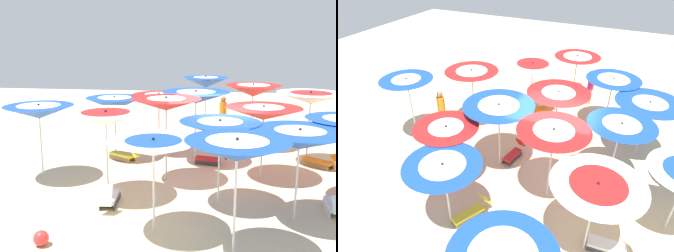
{
  "view_description": "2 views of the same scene",
  "coord_description": "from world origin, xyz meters",
  "views": [
    {
      "loc": [
        -0.25,
        12.04,
        4.27
      ],
      "look_at": [
        1.4,
        0.08,
        1.6
      ],
      "focal_mm": 44.38,
      "sensor_mm": 36.0,
      "label": 1
    },
    {
      "loc": [
        7.91,
        1.92,
        6.89
      ],
      "look_at": [
        0.28,
        -1.6,
        1.39
      ],
      "focal_mm": 31.61,
      "sensor_mm": 36.0,
      "label": 2
    }
  ],
  "objects": [
    {
      "name": "ground",
      "position": [
        0.0,
        0.0,
        -0.02
      ],
      "size": [
        38.67,
        38.67,
        0.04
      ],
      "primitive_type": "cube",
      "color": "beige"
    },
    {
      "name": "beach_umbrella_1",
      "position": [
        2.8,
        1.78,
        2.13
      ],
      "size": [
        2.15,
        2.15,
        2.37
      ],
      "color": "silver",
      "rests_on": "ground"
    },
    {
      "name": "beach_umbrella_4",
      "position": [
        3.53,
        -1.82,
        1.93
      ],
      "size": [
        2.0,
        2.0,
        2.2
      ],
      "color": "silver",
      "rests_on": "ground"
    },
    {
      "name": "beach_umbrella_5",
      "position": [
        1.42,
        0.34,
        2.3
      ],
      "size": [
        2.04,
        2.04,
        2.53
      ],
      "color": "silver",
      "rests_on": "ground"
    },
    {
      "name": "beach_umbrella_6",
      "position": [
        -0.16,
        1.97,
        2.01
      ],
      "size": [
        2.03,
        2.03,
        2.24
      ],
      "color": "silver",
      "rests_on": "ground"
    },
    {
      "name": "beach_umbrella_7",
      "position": [
        -1.95,
        2.66,
        1.95
      ],
      "size": [
        2.28,
        2.28,
        2.23
      ],
      "color": "silver",
      "rests_on": "ground"
    },
    {
      "name": "beach_umbrella_8",
      "position": [
        2.12,
        -2.68,
        1.96
      ],
      "size": [
        1.94,
        1.94,
        2.22
      ],
      "color": "silver",
      "rests_on": "ground"
    },
    {
      "name": "beach_umbrella_9",
      "position": [
        0.7,
        -1.65,
        2.22
      ],
      "size": [
        2.28,
        2.28,
        2.47
      ],
      "color": "silver",
      "rests_on": "ground"
    },
    {
      "name": "beach_umbrella_10",
      "position": [
        -1.41,
        -0.32,
        1.98
      ],
      "size": [
        2.27,
        2.27,
        2.23
      ],
      "color": "silver",
      "rests_on": "ground"
    },
    {
      "name": "beach_umbrella_11",
      "position": [
        -3.34,
        1.29,
        1.99
      ],
      "size": [
        2.09,
        2.09,
        2.26
      ],
      "color": "silver",
      "rests_on": "ground"
    },
    {
      "name": "beach_umbrella_12",
      "position": [
        0.56,
        -5.4,
        2.3
      ],
      "size": [
        1.91,
        1.91,
        2.58
      ],
      "color": "silver",
      "rests_on": "ground"
    },
    {
      "name": "beach_umbrella_13",
      "position": [
        -1.31,
        -3.8,
        2.2
      ],
      "size": [
        2.1,
        2.1,
        2.48
      ],
      "color": "silver",
      "rests_on": "ground"
    },
    {
      "name": "beach_umbrella_14",
      "position": [
        -3.05,
        -1.92,
        2.23
      ],
      "size": [
        2.23,
        2.23,
        2.47
      ],
      "color": "silver",
      "rests_on": "ground"
    },
    {
      "name": "beach_umbrella_15",
      "position": [
        -4.89,
        -0.48,
        2.13
      ],
      "size": [
        2.03,
        2.03,
        2.38
      ],
      "color": "silver",
      "rests_on": "ground"
    },
    {
      "name": "lounger_0",
      "position": [
        -3.42,
        -1.51,
        0.19
      ],
      "size": [
        1.18,
        1.11,
        0.55
      ],
      "rotation": [
        0.0,
        0.0,
        5.55
      ],
      "color": "olive",
      "rests_on": "ground"
    },
    {
      "name": "lounger_1",
      "position": [
        -5.79,
        -0.53,
        0.2
      ],
      "size": [
        1.19,
        0.48,
        0.53
      ],
      "rotation": [
        0.0,
        0.0,
        6.18
      ],
      "color": "#333338",
      "rests_on": "ground"
    },
    {
      "name": "lounger_2",
      "position": [
        0.16,
        -1.34,
        0.2
      ],
      "size": [
        1.11,
        0.51,
        0.63
      ],
      "rotation": [
        0.0,
        0.0,
        6.09
      ],
      "color": "#333338",
      "rests_on": "ground"
    },
    {
      "name": "lounger_3",
      "position": [
        2.59,
        2.42,
        0.22
      ],
      "size": [
        0.46,
        1.26,
        0.7
      ],
      "rotation": [
        0.0,
        0.0,
        4.79
      ],
      "color": "#333338",
      "rests_on": "ground"
    },
    {
      "name": "lounger_4",
      "position": [
        -2.99,
        2.15,
        0.2
      ],
      "size": [
        0.42,
        1.2,
        0.6
      ],
      "rotation": [
        0.0,
        0.0,
        4.68
      ],
      "color": "silver",
      "rests_on": "ground"
    },
    {
      "name": "lounger_5",
      "position": [
        3.15,
        -1.39,
        0.19
      ],
      "size": [
        1.21,
        0.84,
        0.59
      ],
      "rotation": [
        0.0,
        0.0,
        5.79
      ],
      "color": "olive",
      "rests_on": "ground"
    },
    {
      "name": "beachgoer_0",
      "position": [
        -5.12,
        0.26,
        0.88
      ],
      "size": [
        0.3,
        0.3,
        1.68
      ],
      "rotation": [
        0.0,
        0.0,
        3.28
      ],
      "color": "#D8A87F",
      "rests_on": "ground"
    },
    {
      "name": "beachgoer_1",
      "position": [
        -0.2,
        -4.61,
        0.98
      ],
      "size": [
        0.3,
        0.3,
        1.84
      ],
      "rotation": [
        0.0,
        0.0,
        3.43
      ],
      "color": "#A3704C",
      "rests_on": "ground"
    }
  ]
}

